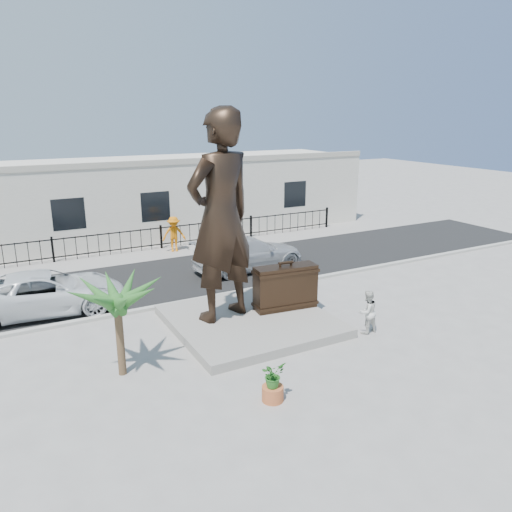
{
  "coord_description": "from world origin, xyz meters",
  "views": [
    {
      "loc": [
        -7.94,
        -12.67,
        7.08
      ],
      "look_at": [
        0.0,
        2.0,
        2.3
      ],
      "focal_mm": 35.0,
      "sensor_mm": 36.0,
      "label": 1
    }
  ],
  "objects_px": {
    "suitcase": "(285,287)",
    "car_white": "(46,292)",
    "tourist": "(367,312)",
    "statue": "(221,217)"
  },
  "relations": [
    {
      "from": "suitcase",
      "to": "car_white",
      "type": "distance_m",
      "value": 8.75
    },
    {
      "from": "tourist",
      "to": "car_white",
      "type": "xyz_separation_m",
      "value": [
        -9.16,
        6.98,
        0.03
      ]
    },
    {
      "from": "statue",
      "to": "car_white",
      "type": "relative_size",
      "value": 1.26
    },
    {
      "from": "tourist",
      "to": "car_white",
      "type": "distance_m",
      "value": 11.52
    },
    {
      "from": "car_white",
      "to": "suitcase",
      "type": "bearing_deg",
      "value": -114.19
    },
    {
      "from": "tourist",
      "to": "statue",
      "type": "bearing_deg",
      "value": -40.21
    },
    {
      "from": "suitcase",
      "to": "tourist",
      "type": "xyz_separation_m",
      "value": [
        1.62,
        -2.55,
        -0.35
      ]
    },
    {
      "from": "suitcase",
      "to": "car_white",
      "type": "height_order",
      "value": "suitcase"
    },
    {
      "from": "suitcase",
      "to": "tourist",
      "type": "bearing_deg",
      "value": -51.11
    },
    {
      "from": "tourist",
      "to": "car_white",
      "type": "bearing_deg",
      "value": -40.96
    }
  ]
}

